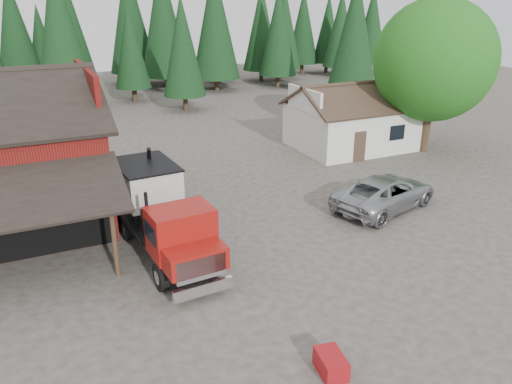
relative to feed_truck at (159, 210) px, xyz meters
name	(u,v)px	position (x,y,z in m)	size (l,w,h in m)	color
ground	(271,269)	(3.49, -3.37, -1.88)	(120.00, 120.00, 0.00)	#433A34
farmhouse	(352,124)	(16.49, 9.63, -0.21)	(8.60, 6.42, 4.65)	silver
deciduous_tree	(434,65)	(20.51, 6.61, 4.03)	(8.00, 8.00, 10.20)	#382619
conifer_backdrop	(101,94)	(3.49, 38.63, -1.88)	(76.00, 16.00, 16.00)	black
near_pine_b	(183,46)	(9.49, 26.63, 4.01)	(3.96, 3.96, 10.40)	#382619
near_pine_c	(355,32)	(25.49, 22.63, 5.01)	(4.84, 4.84, 12.40)	#382619
near_pine_d	(60,29)	(-0.51, 30.63, 5.52)	(5.28, 5.28, 13.40)	#382619
feed_truck	(159,210)	(0.00, 0.00, 0.00)	(3.08, 9.04, 4.02)	black
silver_car	(385,193)	(11.49, -0.37, -1.03)	(2.83, 6.13, 1.70)	#A2A5AA
equip_box	(331,364)	(2.43, -9.37, -1.58)	(0.70, 1.10, 0.60)	maroon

